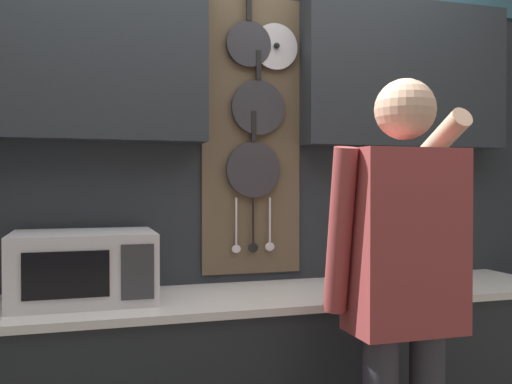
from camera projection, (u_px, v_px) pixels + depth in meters
back_wall_unit at (250, 139)px, 2.61m from camera, size 3.20×0.20×2.51m
microwave at (84, 267)px, 2.20m from camera, size 0.53×0.40×0.27m
knife_block at (410, 259)px, 2.62m from camera, size 0.12×0.16×0.28m
person at (403, 279)px, 1.95m from camera, size 0.54×0.61×1.70m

